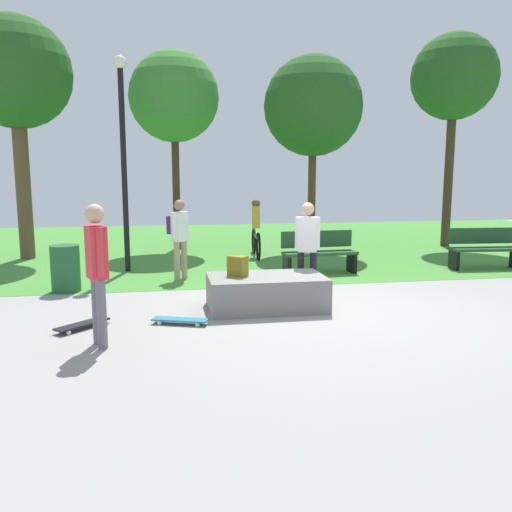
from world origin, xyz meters
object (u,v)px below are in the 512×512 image
(lamp_post, at_px, (123,144))
(pedestrian_with_backpack, at_px, (179,232))
(skateboard_by_ledge, at_px, (180,320))
(tree_slender_maple, at_px, (454,78))
(cyclist_on_bicycle, at_px, (256,232))
(concrete_ledge, at_px, (266,292))
(skateboard_spare, at_px, (83,324))
(tree_young_birch, at_px, (174,98))
(trash_bin, at_px, (65,268))
(park_bench_far_right, at_px, (484,247))
(park_bench_far_left, at_px, (319,251))
(backpack_on_ledge, at_px, (238,266))
(skater_performing_trick, at_px, (97,264))
(tree_broad_elm, at_px, (16,75))
(tree_leaning_ash, at_px, (313,107))
(skater_watching, at_px, (307,243))

(lamp_post, height_order, pedestrian_with_backpack, lamp_post)
(skateboard_by_ledge, bearing_deg, tree_slender_maple, 40.62)
(skateboard_by_ledge, height_order, cyclist_on_bicycle, cyclist_on_bicycle)
(skateboard_by_ledge, relative_size, pedestrian_with_backpack, 0.51)
(concrete_ledge, xyz_separation_m, pedestrian_with_backpack, (-1.28, 2.56, 0.70))
(concrete_ledge, relative_size, skateboard_by_ledge, 2.23)
(concrete_ledge, distance_m, skateboard_spare, 2.80)
(tree_young_birch, relative_size, trash_bin, 6.41)
(park_bench_far_right, xyz_separation_m, tree_slender_maple, (1.09, 3.56, 4.32))
(park_bench_far_left, distance_m, trash_bin, 5.12)
(skateboard_spare, relative_size, tree_young_birch, 0.13)
(skateboard_spare, bearing_deg, backpack_on_ledge, 17.27)
(trash_bin, bearing_deg, skateboard_by_ledge, -51.57)
(lamp_post, relative_size, pedestrian_with_backpack, 2.82)
(skater_performing_trick, relative_size, tree_young_birch, 0.32)
(park_bench_far_left, distance_m, cyclist_on_bicycle, 2.72)
(concrete_ledge, relative_size, cyclist_on_bicycle, 1.00)
(tree_broad_elm, height_order, trash_bin, tree_broad_elm)
(concrete_ledge, xyz_separation_m, skater_performing_trick, (-2.38, -1.44, 0.78))
(tree_leaning_ash, distance_m, cyclist_on_bicycle, 3.75)
(skater_performing_trick, bearing_deg, lamp_post, 90.03)
(tree_broad_elm, relative_size, pedestrian_with_backpack, 3.63)
(skater_performing_trick, xyz_separation_m, tree_leaning_ash, (4.83, 7.43, 2.86))
(tree_leaning_ash, height_order, pedestrian_with_backpack, tree_leaning_ash)
(tree_young_birch, xyz_separation_m, trash_bin, (-2.14, -5.08, -3.76))
(skater_performing_trick, relative_size, skateboard_by_ledge, 2.15)
(backpack_on_ledge, height_order, pedestrian_with_backpack, pedestrian_with_backpack)
(tree_broad_elm, bearing_deg, park_bench_far_right, -17.23)
(skater_watching, xyz_separation_m, skateboard_by_ledge, (-2.23, -1.32, -0.89))
(park_bench_far_left, xyz_separation_m, lamp_post, (-4.07, 0.96, 2.26))
(skateboard_by_ledge, bearing_deg, tree_young_birch, 88.78)
(skateboard_spare, relative_size, park_bench_far_right, 0.44)
(concrete_ledge, distance_m, tree_slender_maple, 10.18)
(trash_bin, bearing_deg, skateboard_spare, -75.50)
(tree_leaning_ash, bearing_deg, skater_watching, -106.70)
(pedestrian_with_backpack, bearing_deg, skater_watching, -41.57)
(skateboard_by_ledge, bearing_deg, skater_watching, 30.66)
(backpack_on_ledge, height_order, park_bench_far_right, park_bench_far_right)
(concrete_ledge, height_order, cyclist_on_bicycle, cyclist_on_bicycle)
(backpack_on_ledge, distance_m, pedestrian_with_backpack, 2.65)
(tree_broad_elm, distance_m, cyclist_on_bicycle, 6.96)
(tree_slender_maple, xyz_separation_m, cyclist_on_bicycle, (-5.88, -0.96, -4.17))
(backpack_on_ledge, distance_m, skater_performing_trick, 2.48)
(tree_slender_maple, height_order, pedestrian_with_backpack, tree_slender_maple)
(lamp_post, bearing_deg, skateboard_by_ledge, -76.92)
(skateboard_spare, height_order, tree_young_birch, tree_young_birch)
(pedestrian_with_backpack, bearing_deg, lamp_post, 134.60)
(skater_watching, xyz_separation_m, park_bench_far_right, (4.70, 2.00, -0.47))
(skateboard_spare, xyz_separation_m, cyclist_on_bicycle, (3.48, 5.91, 0.57))
(skater_performing_trick, bearing_deg, tree_leaning_ash, 56.97)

